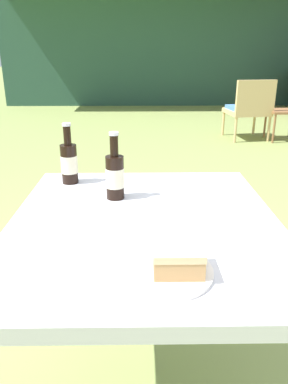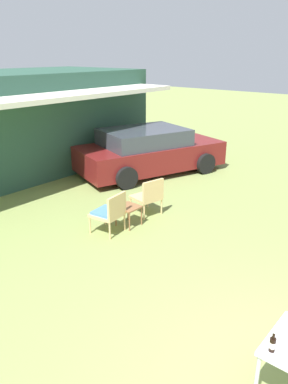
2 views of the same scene
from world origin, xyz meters
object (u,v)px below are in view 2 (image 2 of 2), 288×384
(parked_car, at_px, (149,151))
(cola_bottle_far, at_px, (272,344))
(wicker_chair_cushioned, at_px, (110,212))
(garden_side_table, at_px, (129,209))
(wicker_chair_plain, at_px, (149,195))

(parked_car, xyz_separation_m, cola_bottle_far, (-5.41, -5.96, 0.17))
(parked_car, bearing_deg, wicker_chair_cushioned, -132.02)
(wicker_chair_cushioned, distance_m, garden_side_table, 0.50)
(wicker_chair_plain, relative_size, cola_bottle_far, 3.75)
(garden_side_table, xyz_separation_m, cola_bottle_far, (-2.29, -3.92, 0.45))
(cola_bottle_far, bearing_deg, wicker_chair_plain, 53.01)
(wicker_chair_plain, bearing_deg, cola_bottle_far, 64.90)
(wicker_chair_cushioned, xyz_separation_m, garden_side_table, (0.48, -0.06, -0.09))
(garden_side_table, bearing_deg, parked_car, 33.20)
(cola_bottle_far, bearing_deg, parked_car, 47.79)
(wicker_chair_plain, xyz_separation_m, garden_side_table, (-0.69, -0.03, -0.09))
(wicker_chair_cushioned, bearing_deg, cola_bottle_far, 57.95)
(wicker_chair_cushioned, height_order, cola_bottle_far, cola_bottle_far)
(parked_car, relative_size, wicker_chair_plain, 5.57)
(garden_side_table, bearing_deg, wicker_chair_plain, 2.82)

